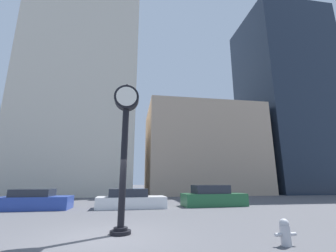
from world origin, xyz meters
TOP-DOWN VIEW (x-y plane):
  - ground_plane at (0.00, 0.00)m, footprint 200.00×200.00m
  - building_tall_tower at (-6.44, 24.00)m, footprint 14.72×12.00m
  - building_storefront_row at (10.76, 24.00)m, footprint 15.78×12.00m
  - building_glass_modern at (25.84, 24.00)m, footprint 12.35×12.00m
  - street_clock at (0.45, 0.21)m, footprint 0.94×0.72m
  - car_blue at (-5.21, 7.82)m, footprint 4.20×1.84m
  - car_white at (0.75, 7.77)m, footprint 4.60×2.10m
  - car_green at (6.62, 8.11)m, footprint 4.59×2.04m
  - fire_hydrant_far at (5.07, -1.93)m, footprint 0.63×0.27m

SIDE VIEW (x-z plane):
  - ground_plane at x=0.00m, z-range 0.00..0.00m
  - fire_hydrant_far at x=5.07m, z-range 0.00..0.71m
  - car_white at x=0.75m, z-range -0.10..1.15m
  - car_blue at x=-5.21m, z-range -0.09..1.16m
  - car_green at x=6.62m, z-range -0.11..1.34m
  - street_clock at x=0.45m, z-range 0.74..6.20m
  - building_storefront_row at x=10.76m, z-range 0.00..12.14m
  - building_tall_tower at x=-6.44m, z-range 0.00..28.25m
  - building_glass_modern at x=25.84m, z-range 0.00..29.93m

